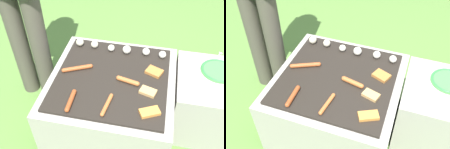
% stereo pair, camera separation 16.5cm
% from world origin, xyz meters
% --- Properties ---
extents(ground_plane, '(14.00, 14.00, 0.00)m').
position_xyz_m(ground_plane, '(0.00, 0.00, 0.00)').
color(ground_plane, '#567F38').
extents(grill, '(0.80, 0.80, 0.45)m').
position_xyz_m(grill, '(0.00, 0.00, 0.22)').
color(grill, '#9E998E').
rests_on(grill, ground_plane).
extents(side_ledge, '(0.52, 0.50, 0.45)m').
position_xyz_m(side_ledge, '(0.67, 0.12, 0.22)').
color(side_ledge, '#9E998E').
rests_on(side_ledge, ground_plane).
extents(sausage_front_center, '(0.03, 0.17, 0.03)m').
position_xyz_m(sausage_front_center, '(-0.19, -0.26, 0.46)').
color(sausage_front_center, '#93421E').
rests_on(sausage_front_center, grill).
extents(sausage_back_center, '(0.15, 0.06, 0.03)m').
position_xyz_m(sausage_back_center, '(0.11, -0.03, 0.46)').
color(sausage_back_center, '#B7602D').
rests_on(sausage_back_center, grill).
extents(sausage_front_left, '(0.19, 0.11, 0.03)m').
position_xyz_m(sausage_front_left, '(-0.24, 0.02, 0.46)').
color(sausage_front_left, '#A34C23').
rests_on(sausage_front_left, grill).
extents(sausage_mid_right, '(0.04, 0.17, 0.02)m').
position_xyz_m(sausage_mid_right, '(0.02, -0.24, 0.46)').
color(sausage_mid_right, '#B7602D').
rests_on(sausage_mid_right, grill).
extents(bread_slice_center, '(0.13, 0.10, 0.02)m').
position_xyz_m(bread_slice_center, '(0.26, -0.24, 0.46)').
color(bread_slice_center, '#D18438').
rests_on(bread_slice_center, grill).
extents(bread_slice_right, '(0.12, 0.11, 0.02)m').
position_xyz_m(bread_slice_right, '(0.26, 0.09, 0.46)').
color(bread_slice_right, '#B27033').
rests_on(bread_slice_right, grill).
extents(bread_slice_left, '(0.11, 0.09, 0.02)m').
position_xyz_m(bread_slice_left, '(0.24, -0.09, 0.46)').
color(bread_slice_left, tan).
rests_on(bread_slice_left, grill).
extents(mushroom_row, '(0.65, 0.08, 0.06)m').
position_xyz_m(mushroom_row, '(-0.01, 0.27, 0.47)').
color(mushroom_row, beige).
rests_on(mushroom_row, grill).
extents(plate_colorful, '(0.23, 0.23, 0.02)m').
position_xyz_m(plate_colorful, '(0.67, 0.19, 0.45)').
color(plate_colorful, '#4CB24C').
rests_on(plate_colorful, side_ledge).
extents(fork_utensil, '(0.12, 0.20, 0.01)m').
position_xyz_m(fork_utensil, '(0.65, 0.31, 0.45)').
color(fork_utensil, silver).
rests_on(fork_utensil, side_ledge).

